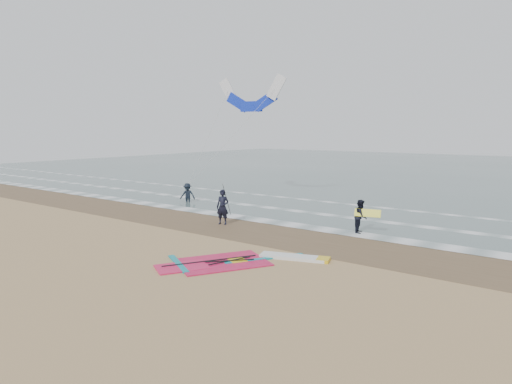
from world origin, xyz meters
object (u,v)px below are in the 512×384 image
Objects in this scene: windsurf_rig at (242,261)px; person_walking at (361,216)px; person_standing at (223,207)px; surf_kite at (251,98)px; person_wading at (187,190)px.

windsurf_rig is 3.42× the size of person_walking.
person_walking is (7.02, 2.62, -0.12)m from person_standing.
surf_kite is at bearing 49.05° from person_walking.
surf_kite reaches higher than person_standing.
surf_kite reaches higher than person_walking.
person_standing is at bearing -62.43° from surf_kite.
windsurf_rig is 15.69m from person_wading.
person_standing is 0.24× the size of surf_kite.
person_wading is at bearing 142.95° from windsurf_rig.
windsurf_rig is 7.90m from person_walking.
surf_kite reaches higher than person_wading.
surf_kite reaches higher than windsurf_rig.
person_walking is 0.21× the size of surf_kite.
person_walking is at bearing 77.93° from windsurf_rig.
person_walking is 14.25m from person_wading.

